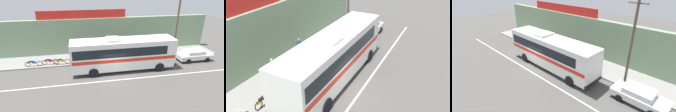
# 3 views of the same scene
# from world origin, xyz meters

# --- Properties ---
(ground_plane) EXTENTS (70.00, 70.00, 0.00)m
(ground_plane) POSITION_xyz_m (0.00, 0.00, 0.00)
(ground_plane) COLOR #4F4C49
(sidewalk_slab) EXTENTS (30.00, 3.60, 0.14)m
(sidewalk_slab) POSITION_xyz_m (0.00, 5.20, 0.07)
(sidewalk_slab) COLOR gray
(sidewalk_slab) RESTS_ON ground_plane
(storefront_facade) EXTENTS (30.00, 0.70, 4.80)m
(storefront_facade) POSITION_xyz_m (0.00, 7.35, 2.40)
(storefront_facade) COLOR gray
(storefront_facade) RESTS_ON ground_plane
(road_center_stripe) EXTENTS (30.00, 0.14, 0.01)m
(road_center_stripe) POSITION_xyz_m (0.00, -0.80, 0.00)
(road_center_stripe) COLOR silver
(road_center_stripe) RESTS_ON ground_plane
(intercity_bus) EXTENTS (11.39, 2.68, 3.78)m
(intercity_bus) POSITION_xyz_m (1.20, 1.43, 2.07)
(intercity_bus) COLOR white
(intercity_bus) RESTS_ON ground_plane
(parked_car) EXTENTS (4.37, 1.84, 1.37)m
(parked_car) POSITION_xyz_m (10.73, 2.24, 0.74)
(parked_car) COLOR silver
(parked_car) RESTS_ON ground_plane
(motorcycle_black) EXTENTS (1.82, 0.56, 0.94)m
(motorcycle_black) POSITION_xyz_m (-3.29, 3.87, 0.57)
(motorcycle_black) COLOR black
(motorcycle_black) RESTS_ON sidewalk_slab
(pedestrian_by_curb) EXTENTS (0.30, 0.48, 1.69)m
(pedestrian_by_curb) POSITION_xyz_m (2.99, 5.77, 1.12)
(pedestrian_by_curb) COLOR brown
(pedestrian_by_curb) RESTS_ON sidewalk_slab
(pedestrian_far_left) EXTENTS (0.30, 0.48, 1.62)m
(pedestrian_far_left) POSITION_xyz_m (-0.75, 5.42, 1.08)
(pedestrian_far_left) COLOR black
(pedestrian_far_left) RESTS_ON sidewalk_slab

